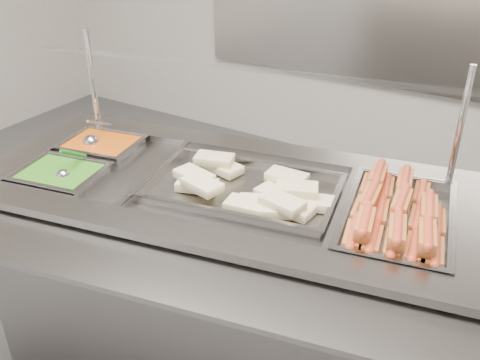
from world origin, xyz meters
The scene contains 11 objects.
steam_counter centered at (-0.12, 0.46, 0.41)m, with size 1.86×1.09×0.83m.
tray_rail centered at (-0.02, 0.00, 0.79)m, with size 1.68×0.65×0.05m.
sneeze_guard centered at (-0.16, 0.66, 1.17)m, with size 1.55×0.56×0.41m.
pan_hotdogs centered at (0.45, 0.57, 0.79)m, with size 0.41×0.56×0.09m.
pan_wraps centered at (-0.06, 0.47, 0.81)m, with size 0.69×0.49×0.06m.
pan_beans centered at (-0.73, 0.47, 0.79)m, with size 0.32×0.27×0.09m.
pan_peas centered at (-0.67, 0.21, 0.79)m, with size 0.32×0.27×0.09m.
hotdogs_in_buns centered at (0.44, 0.56, 0.84)m, with size 0.37×0.51×0.11m.
tortilla_wraps centered at (-0.01, 0.46, 0.84)m, with size 0.57×0.30×0.06m.
ladle centered at (-0.76, 0.45, 0.84)m, with size 0.07×0.18×0.13m.
serving_spoon centered at (-0.65, 0.21, 0.84)m, with size 0.06×0.17×0.13m.
Camera 1 is at (0.77, -0.90, 1.73)m, focal length 40.00 mm.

